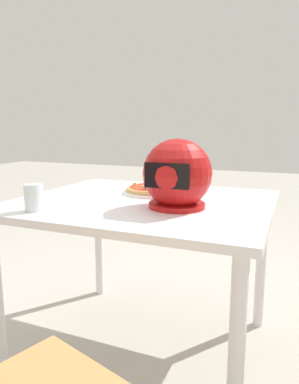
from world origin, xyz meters
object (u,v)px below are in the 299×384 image
dining_table (144,218)px  motorcycle_helmet (177,175)px  drinking_glass (34,198)px  pizza (154,188)px

dining_table → motorcycle_helmet: 0.29m
dining_table → drinking_glass: size_ratio=10.46×
motorcycle_helmet → drinking_glass: (0.47, 0.26, -0.08)m
motorcycle_helmet → drinking_glass: 0.54m
drinking_glass → dining_table: bearing=-130.7°
dining_table → drinking_glass: 0.47m
pizza → motorcycle_helmet: size_ratio=0.99×
motorcycle_helmet → pizza: bearing=-52.2°
pizza → motorcycle_helmet: bearing=127.8°
dining_table → pizza: size_ratio=4.00×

